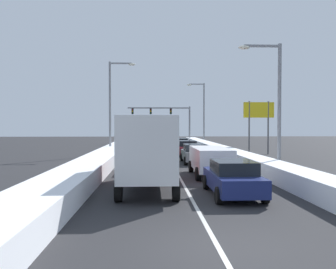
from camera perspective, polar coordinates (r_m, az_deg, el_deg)
The scene contains 19 objects.
ground_plane at distance 28.97m, azimuth 0.50°, elevation -4.44°, with size 133.09×133.09×0.00m, color #28282B.
lane_stripe_between_right_lane_and_center_lane at distance 34.06m, azimuth 0.01°, elevation -3.55°, with size 0.14×56.31×0.01m, color silver.
snow_bank_right_shoulder at distance 34.68m, azimuth 8.80°, elevation -2.73°, with size 1.59×56.31×0.90m, color white.
snow_bank_left_shoulder at distance 34.18m, azimuth -8.91°, elevation -2.80°, with size 2.16×56.31×0.90m, color white.
sedan_navy_right_lane_nearest at distance 15.20m, azimuth 10.45°, elevation -6.94°, with size 2.00×4.50×1.51m.
suv_white_right_lane_second at distance 20.87m, azimuth 6.88°, elevation -3.95°, with size 2.16×4.90×1.67m.
sedan_gray_right_lane_third at distance 27.95m, azimuth 4.35°, elevation -3.09°, with size 2.00×4.50×1.51m.
sedan_maroon_right_lane_fourth at distance 34.34m, azimuth 3.10°, elevation -2.24°, with size 2.00×4.50×1.51m.
sedan_black_right_lane_fifth at distance 40.72m, azimuth 1.92°, elevation -1.65°, with size 2.00×4.50×1.51m.
box_truck_center_lane_nearest at distance 16.18m, azimuth -3.29°, elevation -2.37°, with size 2.53×7.20×3.36m.
suv_silver_center_lane_second at distance 24.04m, azimuth -2.70°, elevation -3.22°, with size 2.16×4.90×1.67m.
sedan_green_center_lane_third at distance 29.93m, azimuth -2.50°, elevation -2.78°, with size 2.00×4.50×1.51m.
sedan_tan_center_lane_fourth at distance 36.20m, azimuth -2.96°, elevation -2.04°, with size 2.00×4.50×1.51m.
suv_charcoal_center_lane_fifth at distance 42.00m, azimuth -2.67°, elevation -1.22°, with size 2.16×4.90×1.67m.
traffic_light_gantry at distance 59.56m, azimuth -0.04°, elevation 3.15°, with size 10.60×0.47×6.20m.
street_lamp_right_near at distance 22.44m, azimuth 16.74°, elevation 5.99°, with size 2.66×0.36×7.95m.
street_lamp_right_mid at distance 52.40m, azimuth 5.49°, elevation 4.16°, with size 2.66×0.36×9.24m.
street_lamp_left_mid at distance 35.76m, azimuth -8.88°, elevation 5.50°, with size 2.66×0.36×9.35m.
roadside_sign_right at distance 37.66m, azimuth 14.50°, elevation 3.00°, with size 3.20×0.16×5.50m.
Camera 1 is at (-1.64, -8.29, 2.98)m, focal length 37.59 mm.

